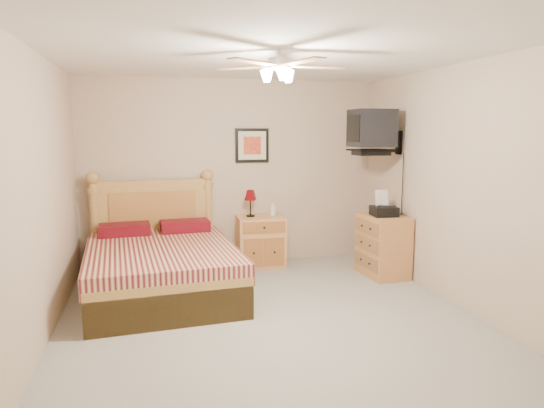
# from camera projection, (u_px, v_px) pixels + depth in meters

# --- Properties ---
(floor) EXTENTS (4.50, 4.50, 0.00)m
(floor) POSITION_uv_depth(u_px,v_px,m) (273.00, 324.00, 4.61)
(floor) COLOR gray
(floor) RESTS_ON ground
(ceiling) EXTENTS (4.00, 4.50, 0.04)m
(ceiling) POSITION_uv_depth(u_px,v_px,m) (273.00, 52.00, 4.23)
(ceiling) COLOR white
(ceiling) RESTS_ON ground
(wall_back) EXTENTS (4.00, 0.04, 2.50)m
(wall_back) POSITION_uv_depth(u_px,v_px,m) (232.00, 173.00, 6.57)
(wall_back) COLOR tan
(wall_back) RESTS_ON ground
(wall_front) EXTENTS (4.00, 0.04, 2.50)m
(wall_front) POSITION_uv_depth(u_px,v_px,m) (392.00, 255.00, 2.26)
(wall_front) COLOR tan
(wall_front) RESTS_ON ground
(wall_left) EXTENTS (0.04, 4.50, 2.50)m
(wall_left) POSITION_uv_depth(u_px,v_px,m) (35.00, 202.00, 3.93)
(wall_left) COLOR tan
(wall_left) RESTS_ON ground
(wall_right) EXTENTS (0.04, 4.50, 2.50)m
(wall_right) POSITION_uv_depth(u_px,v_px,m) (465.00, 188.00, 4.90)
(wall_right) COLOR tan
(wall_right) RESTS_ON ground
(bed) EXTENTS (1.69, 2.14, 1.32)m
(bed) POSITION_uv_depth(u_px,v_px,m) (161.00, 237.00, 5.34)
(bed) COLOR #A57A3F
(bed) RESTS_ON ground
(nightstand) EXTENTS (0.65, 0.50, 0.68)m
(nightstand) POSITION_uv_depth(u_px,v_px,m) (261.00, 241.00, 6.56)
(nightstand) COLOR #C37746
(nightstand) RESTS_ON ground
(table_lamp) EXTENTS (0.25, 0.25, 0.36)m
(table_lamp) POSITION_uv_depth(u_px,v_px,m) (250.00, 203.00, 6.47)
(table_lamp) COLOR #5A0003
(table_lamp) RESTS_ON nightstand
(lotion_bottle) EXTENTS (0.10, 0.10, 0.22)m
(lotion_bottle) POSITION_uv_depth(u_px,v_px,m) (273.00, 208.00, 6.48)
(lotion_bottle) COLOR silver
(lotion_bottle) RESTS_ON nightstand
(framed_picture) EXTENTS (0.46, 0.04, 0.46)m
(framed_picture) POSITION_uv_depth(u_px,v_px,m) (252.00, 145.00, 6.56)
(framed_picture) COLOR black
(framed_picture) RESTS_ON wall_back
(dresser) EXTENTS (0.49, 0.68, 0.77)m
(dresser) POSITION_uv_depth(u_px,v_px,m) (383.00, 246.00, 6.10)
(dresser) COLOR #C17746
(dresser) RESTS_ON ground
(fax_machine) EXTENTS (0.33, 0.34, 0.31)m
(fax_machine) POSITION_uv_depth(u_px,v_px,m) (384.00, 203.00, 5.98)
(fax_machine) COLOR black
(fax_machine) RESTS_ON dresser
(magazine_lower) EXTENTS (0.27, 0.32, 0.03)m
(magazine_lower) POSITION_uv_depth(u_px,v_px,m) (376.00, 212.00, 6.21)
(magazine_lower) COLOR #BBAC93
(magazine_lower) RESTS_ON dresser
(magazine_upper) EXTENTS (0.23, 0.30, 0.02)m
(magazine_upper) POSITION_uv_depth(u_px,v_px,m) (376.00, 210.00, 6.21)
(magazine_upper) COLOR gray
(magazine_upper) RESTS_ON magazine_lower
(wall_tv) EXTENTS (0.56, 0.46, 0.58)m
(wall_tv) POSITION_uv_depth(u_px,v_px,m) (383.00, 131.00, 6.04)
(wall_tv) COLOR black
(wall_tv) RESTS_ON wall_right
(ceiling_fan) EXTENTS (1.14, 1.14, 0.28)m
(ceiling_fan) POSITION_uv_depth(u_px,v_px,m) (279.00, 66.00, 4.06)
(ceiling_fan) COLOR silver
(ceiling_fan) RESTS_ON ceiling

